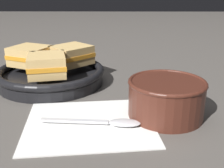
# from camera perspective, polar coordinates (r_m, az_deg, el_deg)

# --- Properties ---
(ground_plane) EXTENTS (4.00, 4.00, 0.00)m
(ground_plane) POSITION_cam_1_polar(r_m,az_deg,el_deg) (0.56, -1.84, -4.81)
(ground_plane) COLOR #56514C
(napkin) EXTENTS (0.24, 0.21, 0.00)m
(napkin) POSITION_cam_1_polar(r_m,az_deg,el_deg) (0.50, -4.62, -7.83)
(napkin) COLOR white
(napkin) RESTS_ON ground_plane
(soup_bowl) EXTENTS (0.14, 0.14, 0.07)m
(soup_bowl) POSITION_cam_1_polar(r_m,az_deg,el_deg) (0.52, 10.98, -2.42)
(soup_bowl) COLOR #4C2319
(soup_bowl) RESTS_ON ground_plane
(spoon) EXTENTS (0.18, 0.03, 0.01)m
(spoon) POSITION_cam_1_polar(r_m,az_deg,el_deg) (0.49, -0.25, -7.77)
(spoon) COLOR silver
(spoon) RESTS_ON napkin
(skillet) EXTENTS (0.26, 0.26, 0.04)m
(skillet) POSITION_cam_1_polar(r_m,az_deg,el_deg) (0.71, -12.26, 1.71)
(skillet) COLOR black
(skillet) RESTS_ON ground_plane
(sandwich_near_left) EXTENTS (0.10, 0.11, 0.05)m
(sandwich_near_left) POSITION_cam_1_polar(r_m,az_deg,el_deg) (0.64, -13.11, 3.80)
(sandwich_near_left) COLOR #DBB26B
(sandwich_near_left) RESTS_ON skillet
(sandwich_near_right) EXTENTS (0.12, 0.12, 0.05)m
(sandwich_near_right) POSITION_cam_1_polar(r_m,az_deg,el_deg) (0.72, -8.25, 5.88)
(sandwich_near_right) COLOR #DBB26B
(sandwich_near_right) RESTS_ON skillet
(sandwich_far_left) EXTENTS (0.12, 0.11, 0.05)m
(sandwich_far_left) POSITION_cam_1_polar(r_m,az_deg,el_deg) (0.73, -16.21, 5.53)
(sandwich_far_left) COLOR #DBB26B
(sandwich_far_left) RESTS_ON skillet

